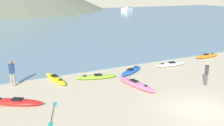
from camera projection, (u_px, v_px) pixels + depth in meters
ground_plane at (202, 111)px, 13.74m from camera, size 400.00×400.00×0.00m
bay_water at (34, 23)px, 51.55m from camera, size 160.00×70.00×0.06m
kayak_on_sand_0 at (131, 71)px, 20.17m from camera, size 2.85×2.15×0.32m
kayak_on_sand_1 at (207, 56)px, 24.69m from camera, size 2.70×0.71×0.36m
kayak_on_sand_2 at (96, 77)px, 18.75m from camera, size 3.03×1.48×0.31m
kayak_on_sand_3 at (55, 79)px, 18.31m from camera, size 1.06×3.12×0.35m
kayak_on_sand_4 at (170, 64)px, 21.91m from camera, size 2.92×1.01×0.33m
kayak_on_sand_5 at (136, 84)px, 17.15m from camera, size 1.19×3.51×0.40m
kayak_on_sand_6 at (15, 102)px, 14.45m from camera, size 3.10×2.39×0.36m
person_near_foreground at (207, 72)px, 17.24m from camera, size 0.32×0.28×1.60m
person_near_waterline at (12, 72)px, 17.01m from camera, size 0.36×0.24×1.77m
moored_boat_0 at (127, 10)px, 79.19m from camera, size 3.65×3.25×1.66m
loose_paddle at (53, 113)px, 13.41m from camera, size 1.12×2.68×0.03m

